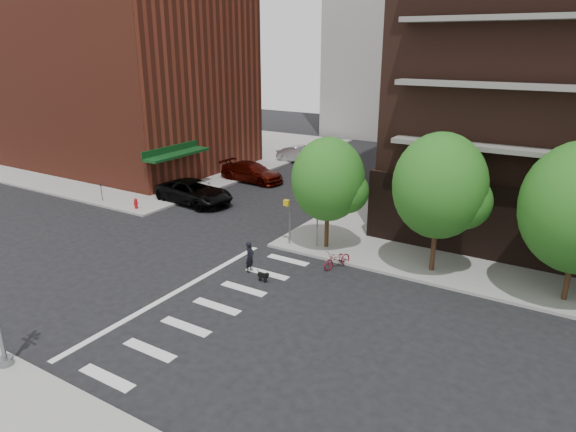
# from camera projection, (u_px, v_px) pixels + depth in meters

# --- Properties ---
(ground) EXTENTS (120.00, 120.00, 0.00)m
(ground) POSITION_uv_depth(u_px,v_px,m) (167.00, 290.00, 24.14)
(ground) COLOR black
(ground) RESTS_ON ground
(sidewalk_nw) EXTENTS (31.00, 33.00, 0.15)m
(sidewalk_nw) POSITION_uv_depth(u_px,v_px,m) (156.00, 150.00, 55.25)
(sidewalk_nw) COLOR gray
(sidewalk_nw) RESTS_ON ground
(crosswalk) EXTENTS (3.85, 13.00, 0.01)m
(crosswalk) POSITION_uv_depth(u_px,v_px,m) (203.00, 302.00, 23.04)
(crosswalk) COLOR silver
(crosswalk) RESTS_ON ground
(midrise_nw) EXTENTS (21.40, 15.50, 20.00)m
(midrise_nw) POSITION_uv_depth(u_px,v_px,m) (123.00, 53.00, 46.35)
(midrise_nw) COLOR maroon
(midrise_nw) RESTS_ON sidewalk_nw
(tree_a) EXTENTS (4.00, 4.00, 5.90)m
(tree_a) POSITION_uv_depth(u_px,v_px,m) (328.00, 179.00, 27.71)
(tree_a) COLOR #301E11
(tree_a) RESTS_ON sidewalk_ne
(tree_b) EXTENTS (4.50, 4.50, 6.65)m
(tree_b) POSITION_uv_depth(u_px,v_px,m) (439.00, 186.00, 24.57)
(tree_b) COLOR #301E11
(tree_b) RESTS_ON sidewalk_ne
(pedestrian_signal) EXTENTS (2.18, 0.67, 2.60)m
(pedestrian_signal) POSITION_uv_depth(u_px,v_px,m) (296.00, 216.00, 28.79)
(pedestrian_signal) COLOR slate
(pedestrian_signal) RESTS_ON sidewalk_ne
(fire_hydrant) EXTENTS (0.24, 0.24, 0.73)m
(fire_hydrant) POSITION_uv_depth(u_px,v_px,m) (136.00, 203.00, 35.48)
(fire_hydrant) COLOR #A50C0C
(fire_hydrant) RESTS_ON sidewalk_nw
(parking_meter) EXTENTS (0.10, 0.08, 1.32)m
(parking_meter) POSITION_uv_depth(u_px,v_px,m) (101.00, 190.00, 37.09)
(parking_meter) COLOR black
(parking_meter) RESTS_ON sidewalk_nw
(parked_car_black) EXTENTS (3.39, 6.33, 1.69)m
(parked_car_black) POSITION_uv_depth(u_px,v_px,m) (194.00, 192.00, 36.97)
(parked_car_black) COLOR black
(parked_car_black) RESTS_ON ground
(parked_car_maroon) EXTENTS (2.48, 5.69, 1.63)m
(parked_car_maroon) POSITION_uv_depth(u_px,v_px,m) (252.00, 172.00, 42.81)
(parked_car_maroon) COLOR #410904
(parked_car_maroon) RESTS_ON ground
(parked_car_silver) EXTENTS (1.71, 4.89, 1.61)m
(parked_car_silver) POSITION_uv_depth(u_px,v_px,m) (302.00, 155.00, 49.50)
(parked_car_silver) COLOR gray
(parked_car_silver) RESTS_ON ground
(scooter) EXTENTS (1.18, 1.91, 0.95)m
(scooter) POSITION_uv_depth(u_px,v_px,m) (337.00, 259.00, 26.41)
(scooter) COLOR maroon
(scooter) RESTS_ON ground
(dog_walker) EXTENTS (0.62, 0.44, 1.60)m
(dog_walker) POSITION_uv_depth(u_px,v_px,m) (250.00, 257.00, 25.87)
(dog_walker) COLOR black
(dog_walker) RESTS_ON ground
(dog) EXTENTS (0.64, 0.23, 0.53)m
(dog) POSITION_uv_depth(u_px,v_px,m) (263.00, 275.00, 24.89)
(dog) COLOR black
(dog) RESTS_ON ground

